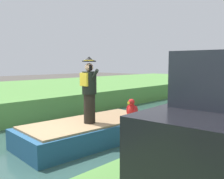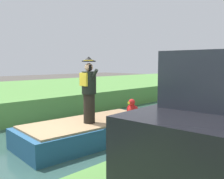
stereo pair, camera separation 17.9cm
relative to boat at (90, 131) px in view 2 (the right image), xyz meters
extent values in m
plane|color=#4C4742|center=(0.00, -1.40, -0.40)|extent=(80.00, 80.00, 0.00)
cube|color=#2D4C47|center=(0.00, -1.40, -0.35)|extent=(6.15, 48.00, 0.10)
cube|color=#23517A|center=(0.00, 0.00, -0.02)|extent=(2.08, 4.31, 0.56)
cube|color=#997A56|center=(0.00, 0.00, 0.28)|extent=(1.91, 3.97, 0.05)
cylinder|color=black|center=(0.19, -0.19, 0.72)|extent=(0.32, 0.32, 0.82)
cylinder|color=black|center=(0.19, -0.19, 1.44)|extent=(0.40, 0.40, 0.62)
cube|color=gold|center=(0.19, -0.38, 1.54)|extent=(0.28, 0.06, 0.36)
sphere|color=#DBA884|center=(0.19, -0.19, 1.86)|extent=(0.23, 0.23, 0.23)
cylinder|color=black|center=(0.19, -0.19, 2.03)|extent=(0.38, 0.38, 0.03)
cone|color=black|center=(0.19, -0.19, 2.10)|extent=(0.26, 0.26, 0.12)
cylinder|color=gold|center=(0.19, -0.19, 2.05)|extent=(0.29, 0.29, 0.02)
cylinder|color=black|center=(0.41, -0.23, 1.62)|extent=(0.38, 0.09, 0.43)
cube|color=black|center=(0.32, -0.25, 1.85)|extent=(0.03, 0.08, 0.15)
ellipsoid|color=red|center=(0.55, 1.26, 0.51)|extent=(0.26, 0.32, 0.40)
sphere|color=red|center=(0.55, 1.22, 0.78)|extent=(0.20, 0.20, 0.20)
cone|color=yellow|center=(0.55, 1.12, 0.77)|extent=(0.09, 0.09, 0.09)
ellipsoid|color=red|center=(0.41, 1.26, 0.51)|extent=(0.08, 0.20, 0.32)
ellipsoid|color=red|center=(0.69, 1.26, 0.51)|extent=(0.08, 0.20, 0.32)
camera|label=1|loc=(5.42, -4.78, 1.99)|focal=40.42mm
camera|label=2|loc=(5.55, -4.65, 1.99)|focal=40.42mm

